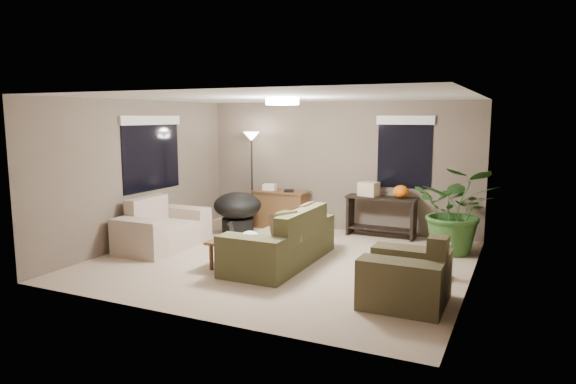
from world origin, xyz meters
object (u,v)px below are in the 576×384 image
at_px(console_table, 381,213).
at_px(loveseat, 162,230).
at_px(desk, 281,209).
at_px(floor_lamp, 252,148).
at_px(main_sofa, 283,244).
at_px(armchair, 407,279).
at_px(coffee_table, 243,246).
at_px(cat_scratching_post, 441,264).
at_px(houseplant, 456,220).
at_px(papasan_chair, 238,210).

bearing_deg(console_table, loveseat, -143.31).
relative_size(desk, floor_lamp, 0.58).
bearing_deg(main_sofa, floor_lamp, 128.78).
relative_size(main_sofa, floor_lamp, 1.15).
height_order(armchair, floor_lamp, floor_lamp).
distance_m(coffee_table, floor_lamp, 3.26).
relative_size(main_sofa, cat_scratching_post, 4.40).
distance_m(main_sofa, floor_lamp, 3.03).
relative_size(armchair, houseplant, 0.70).
height_order(main_sofa, desk, main_sofa).
height_order(loveseat, coffee_table, loveseat).
bearing_deg(console_table, armchair, -70.18).
distance_m(desk, console_table, 2.02).
relative_size(floor_lamp, houseplant, 1.33).
bearing_deg(floor_lamp, papasan_chair, -83.47).
bearing_deg(houseplant, cat_scratching_post, -90.14).
relative_size(papasan_chair, houseplant, 0.67).
distance_m(desk, papasan_chair, 0.98).
bearing_deg(loveseat, houseplant, 20.66).
height_order(main_sofa, loveseat, same).
xyz_separation_m(desk, cat_scratching_post, (3.42, -2.02, -0.16)).
distance_m(floor_lamp, houseplant, 4.18).
relative_size(loveseat, papasan_chair, 1.66).
bearing_deg(console_table, papasan_chair, -159.91).
distance_m(main_sofa, armchair, 2.26).
xyz_separation_m(papasan_chair, cat_scratching_post, (3.94, -1.18, -0.25)).
distance_m(armchair, floor_lamp, 5.03).
relative_size(loveseat, houseplant, 1.11).
distance_m(coffee_table, console_table, 3.17).
height_order(armchair, coffee_table, armchair).
height_order(main_sofa, papasan_chair, main_sofa).
bearing_deg(floor_lamp, coffee_table, -63.53).
relative_size(main_sofa, loveseat, 1.37).
bearing_deg(console_table, coffee_table, -113.60).
height_order(console_table, houseplant, houseplant).
bearing_deg(console_table, desk, -177.42).
height_order(coffee_table, papasan_chair, papasan_chair).
xyz_separation_m(desk, houseplant, (3.43, -0.55, 0.18)).
xyz_separation_m(armchair, houseplant, (0.24, 2.61, 0.26)).
relative_size(loveseat, armchair, 1.60).
distance_m(loveseat, coffee_table, 1.98).
relative_size(houseplant, cat_scratching_post, 2.87).
bearing_deg(coffee_table, cat_scratching_post, 16.59).
bearing_deg(loveseat, coffee_table, -15.88).
height_order(loveseat, cat_scratching_post, loveseat).
bearing_deg(floor_lamp, armchair, -38.77).
relative_size(loveseat, coffee_table, 1.60).
distance_m(armchair, coffee_table, 2.47).
bearing_deg(loveseat, console_table, 36.69).
xyz_separation_m(console_table, houseplant, (1.41, -0.64, 0.12)).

